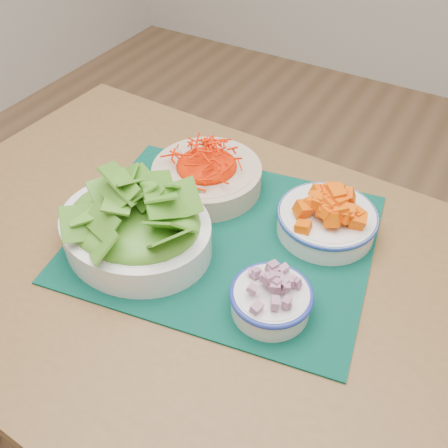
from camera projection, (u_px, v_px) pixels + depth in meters
The scene contains 7 objects.
ground at pixel (224, 348), 1.59m from camera, with size 4.00×4.00×0.00m, color #966C48.
table at pixel (200, 297), 0.92m from camera, with size 1.17×0.80×0.75m.
placemat at pixel (224, 237), 0.89m from camera, with size 0.51×0.42×0.00m, color #012C23.
carrot_bowl at pixel (207, 171), 0.96m from camera, with size 0.23×0.23×0.08m.
squash_bowl at pixel (328, 213), 0.87m from camera, with size 0.22×0.22×0.09m.
lettuce_bowl at pixel (134, 218), 0.83m from camera, with size 0.28×0.24×0.13m.
onion_bowl at pixel (271, 296), 0.75m from camera, with size 0.14×0.14×0.07m.
Camera 1 is at (0.45, -0.77, 1.38)m, focal length 40.00 mm.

